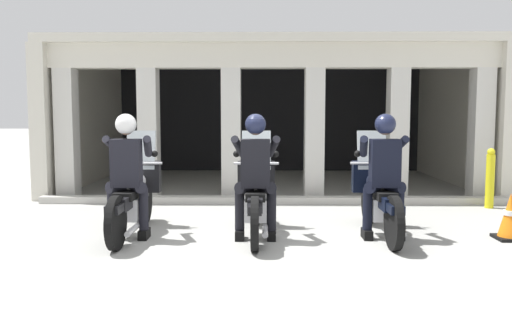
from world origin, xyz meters
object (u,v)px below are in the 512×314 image
Objects in this scene: motorcycle_right at (378,196)px; motorcycle_left at (134,196)px; motorcycle_center at (256,196)px; traffic_cone_flank at (510,217)px; police_officer_left at (127,165)px; police_officer_center at (256,166)px; bollard_kerbside at (490,178)px; police_officer_right at (384,165)px.

motorcycle_left is at bearing 179.82° from motorcycle_right.
motorcycle_center is 3.46× the size of traffic_cone_flank.
motorcycle_left is 0.52m from police_officer_left.
police_officer_center is 1.58× the size of bollard_kerbside.
police_officer_left is 5.92m from bollard_kerbside.
police_officer_left is 2.69× the size of traffic_cone_flank.
police_officer_center is 4.46m from bollard_kerbside.
motorcycle_right is at bearing 169.20° from traffic_cone_flank.
motorcycle_right is at bearing 1.20° from police_officer_left.
motorcycle_right reaches higher than traffic_cone_flank.
police_officer_right is 3.12m from bollard_kerbside.
police_officer_right is at bearing 179.28° from traffic_cone_flank.
motorcycle_right is 1.29× the size of police_officer_right.
police_officer_left reaches higher than motorcycle_center.
traffic_cone_flank is at bearing -4.29° from police_officer_left.
motorcycle_right is at bearing 88.82° from police_officer_right.
police_officer_right is at bearing -137.60° from bollard_kerbside.
police_officer_left is 1.62m from police_officer_center.
traffic_cone_flank is 2.22m from bollard_kerbside.
bollard_kerbside is (3.89, 1.85, -0.00)m from motorcycle_center.
police_officer_right is (1.61, -0.23, 0.44)m from motorcycle_center.
traffic_cone_flank is (1.59, -0.30, -0.21)m from motorcycle_right.
police_officer_center is 1.71m from motorcycle_right.
police_officer_center and police_officer_right have the same top height.
police_officer_center is at bearing -99.14° from motorcycle_center.
police_officer_left is 3.28m from motorcycle_right.
police_officer_center is at bearing -178.95° from police_officer_right.
police_officer_center reaches higher than motorcycle_right.
motorcycle_left is 3.23m from motorcycle_right.
motorcycle_right is (3.23, 0.04, 0.00)m from motorcycle_left.
traffic_cone_flank is at bearing -108.11° from bollard_kerbside.
motorcycle_left is at bearing 160.69° from police_officer_center.
bollard_kerbside is at bearing 37.37° from motorcycle_right.
motorcycle_center is 1.69m from police_officer_right.
police_officer_right reaches higher than motorcycle_center.
police_officer_right reaches higher than traffic_cone_flank.
police_officer_center is at bearing -5.03° from police_officer_left.
motorcycle_left is 5.81m from bollard_kerbside.
police_officer_right is (3.23, -0.24, 0.44)m from motorcycle_left.
motorcycle_center is at bearing 175.57° from traffic_cone_flank.
motorcycle_left and motorcycle_center have the same top height.
motorcycle_left is 1.62m from motorcycle_center.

